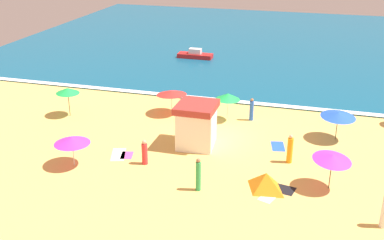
{
  "coord_description": "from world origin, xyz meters",
  "views": [
    {
      "loc": [
        6.65,
        -29.55,
        13.47
      ],
      "look_at": [
        -1.79,
        -0.12,
        0.8
      ],
      "focal_mm": 44.68,
      "sensor_mm": 36.0,
      "label": 1
    }
  ],
  "objects_px": {
    "beach_tent": "(266,181)",
    "beachgoer_5": "(145,153)",
    "beachgoer_1": "(290,150)",
    "beachgoer_4": "(252,110)",
    "beach_umbrella_6": "(171,92)",
    "beach_umbrella_0": "(72,140)",
    "lifeguard_cabana": "(196,124)",
    "beach_umbrella_4": "(228,96)",
    "small_boat_0": "(195,55)",
    "beachgoer_3": "(198,175)",
    "beach_umbrella_5": "(68,91)",
    "beach_umbrella_1": "(338,115)",
    "beach_umbrella_7": "(332,158)"
  },
  "relations": [
    {
      "from": "beach_umbrella_7",
      "to": "beachgoer_5",
      "type": "xyz_separation_m",
      "value": [
        -10.73,
        -0.09,
        -1.13
      ]
    },
    {
      "from": "beachgoer_5",
      "to": "beachgoer_1",
      "type": "bearing_deg",
      "value": 17.3
    },
    {
      "from": "beachgoer_5",
      "to": "beach_umbrella_7",
      "type": "bearing_deg",
      "value": 0.51
    },
    {
      "from": "beach_umbrella_0",
      "to": "beachgoer_4",
      "type": "distance_m",
      "value": 13.48
    },
    {
      "from": "beach_umbrella_6",
      "to": "beachgoer_1",
      "type": "xyz_separation_m",
      "value": [
        9.36,
        -5.66,
        -0.85
      ]
    },
    {
      "from": "beach_umbrella_0",
      "to": "beach_umbrella_6",
      "type": "distance_m",
      "value": 10.06
    },
    {
      "from": "beachgoer_1",
      "to": "small_boat_0",
      "type": "xyz_separation_m",
      "value": [
        -11.95,
        21.49,
        -0.43
      ]
    },
    {
      "from": "beachgoer_1",
      "to": "beach_umbrella_5",
      "type": "bearing_deg",
      "value": 169.27
    },
    {
      "from": "beach_umbrella_4",
      "to": "beachgoer_3",
      "type": "bearing_deg",
      "value": -86.75
    },
    {
      "from": "beach_umbrella_4",
      "to": "beachgoer_4",
      "type": "height_order",
      "value": "beach_umbrella_4"
    },
    {
      "from": "beach_umbrella_4",
      "to": "beach_tent",
      "type": "height_order",
      "value": "beach_umbrella_4"
    },
    {
      "from": "beach_umbrella_4",
      "to": "beach_umbrella_6",
      "type": "bearing_deg",
      "value": 178.03
    },
    {
      "from": "lifeguard_cabana",
      "to": "beach_umbrella_5",
      "type": "relative_size",
      "value": 1.29
    },
    {
      "from": "lifeguard_cabana",
      "to": "beachgoer_5",
      "type": "height_order",
      "value": "lifeguard_cabana"
    },
    {
      "from": "beach_umbrella_4",
      "to": "beachgoer_4",
      "type": "bearing_deg",
      "value": 16.89
    },
    {
      "from": "beach_umbrella_6",
      "to": "beachgoer_5",
      "type": "xyz_separation_m",
      "value": [
        1.02,
        -8.26,
        -0.96
      ]
    },
    {
      "from": "lifeguard_cabana",
      "to": "beach_umbrella_6",
      "type": "xyz_separation_m",
      "value": [
        -3.31,
        4.87,
        0.23
      ]
    },
    {
      "from": "beach_tent",
      "to": "beachgoer_5",
      "type": "xyz_separation_m",
      "value": [
        -7.41,
        0.97,
        0.25
      ]
    },
    {
      "from": "beach_umbrella_5",
      "to": "beachgoer_4",
      "type": "distance_m",
      "value": 13.65
    },
    {
      "from": "beach_umbrella_1",
      "to": "beachgoer_1",
      "type": "distance_m",
      "value": 5.11
    },
    {
      "from": "beach_umbrella_5",
      "to": "beachgoer_5",
      "type": "distance_m",
      "value": 10.15
    },
    {
      "from": "beachgoer_1",
      "to": "beachgoer_4",
      "type": "xyz_separation_m",
      "value": [
        -3.32,
        6.03,
        -0.04
      ]
    },
    {
      "from": "beach_umbrella_1",
      "to": "small_boat_0",
      "type": "relative_size",
      "value": 0.85
    },
    {
      "from": "beachgoer_3",
      "to": "beachgoer_4",
      "type": "bearing_deg",
      "value": 84.04
    },
    {
      "from": "beachgoer_4",
      "to": "beach_umbrella_6",
      "type": "bearing_deg",
      "value": -176.54
    },
    {
      "from": "beach_umbrella_0",
      "to": "beachgoer_5",
      "type": "height_order",
      "value": "beach_umbrella_0"
    },
    {
      "from": "beachgoer_3",
      "to": "beachgoer_4",
      "type": "distance_m",
      "value": 10.75
    },
    {
      "from": "beach_umbrella_7",
      "to": "beach_umbrella_4",
      "type": "bearing_deg",
      "value": 132.73
    },
    {
      "from": "lifeguard_cabana",
      "to": "beach_umbrella_5",
      "type": "height_order",
      "value": "lifeguard_cabana"
    },
    {
      "from": "beach_umbrella_0",
      "to": "beach_tent",
      "type": "relative_size",
      "value": 1.02
    },
    {
      "from": "lifeguard_cabana",
      "to": "beach_umbrella_4",
      "type": "height_order",
      "value": "lifeguard_cabana"
    },
    {
      "from": "beach_umbrella_1",
      "to": "beach_umbrella_5",
      "type": "relative_size",
      "value": 1.41
    },
    {
      "from": "lifeguard_cabana",
      "to": "beach_umbrella_1",
      "type": "height_order",
      "value": "lifeguard_cabana"
    },
    {
      "from": "beach_umbrella_5",
      "to": "beachgoer_1",
      "type": "bearing_deg",
      "value": -10.73
    },
    {
      "from": "beach_umbrella_4",
      "to": "small_boat_0",
      "type": "bearing_deg",
      "value": 113.44
    },
    {
      "from": "beach_umbrella_6",
      "to": "beach_umbrella_7",
      "type": "xyz_separation_m",
      "value": [
        11.75,
        -8.17,
        0.17
      ]
    },
    {
      "from": "beach_umbrella_4",
      "to": "beach_umbrella_6",
      "type": "relative_size",
      "value": 0.65
    },
    {
      "from": "beach_umbrella_7",
      "to": "beach_umbrella_0",
      "type": "bearing_deg",
      "value": -174.41
    },
    {
      "from": "beach_umbrella_6",
      "to": "beachgoer_5",
      "type": "relative_size",
      "value": 2.05
    },
    {
      "from": "beach_umbrella_6",
      "to": "small_boat_0",
      "type": "relative_size",
      "value": 0.87
    },
    {
      "from": "beach_umbrella_4",
      "to": "beachgoer_4",
      "type": "relative_size",
      "value": 1.24
    },
    {
      "from": "beach_umbrella_0",
      "to": "beach_umbrella_4",
      "type": "xyz_separation_m",
      "value": [
        7.33,
        9.46,
        0.19
      ]
    },
    {
      "from": "beachgoer_3",
      "to": "beachgoer_5",
      "type": "distance_m",
      "value": 4.41
    },
    {
      "from": "beach_umbrella_1",
      "to": "beach_umbrella_4",
      "type": "bearing_deg",
      "value": 170.63
    },
    {
      "from": "beach_umbrella_0",
      "to": "beachgoer_3",
      "type": "xyz_separation_m",
      "value": [
        7.9,
        -0.71,
        -0.74
      ]
    },
    {
      "from": "beachgoer_1",
      "to": "beachgoer_5",
      "type": "xyz_separation_m",
      "value": [
        -8.34,
        -2.6,
        -0.11
      ]
    },
    {
      "from": "beach_umbrella_5",
      "to": "beach_tent",
      "type": "xyz_separation_m",
      "value": [
        15.69,
        -6.72,
        -1.49
      ]
    },
    {
      "from": "beach_umbrella_0",
      "to": "beachgoer_5",
      "type": "bearing_deg",
      "value": 18.61
    },
    {
      "from": "beach_umbrella_7",
      "to": "beachgoer_3",
      "type": "distance_m",
      "value": 7.23
    },
    {
      "from": "beach_umbrella_0",
      "to": "beachgoer_1",
      "type": "distance_m",
      "value": 12.99
    }
  ]
}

